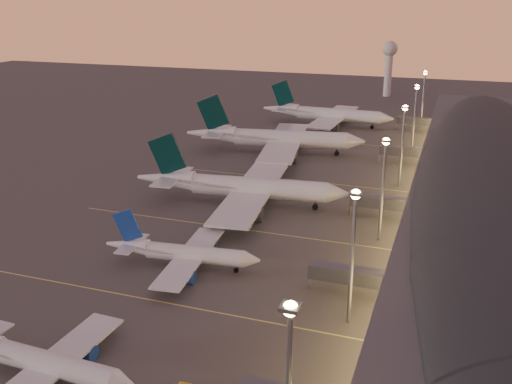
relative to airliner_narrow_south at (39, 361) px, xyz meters
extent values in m
plane|color=#403E3B|center=(6.50, 32.53, -3.25)|extent=(700.00, 700.00, 0.00)
cylinder|color=silver|center=(3.05, -0.09, 0.06)|extent=(21.84, 4.35, 3.70)
cone|color=silver|center=(15.67, -0.47, 0.06)|extent=(3.61, 3.80, 3.70)
cube|color=silver|center=(2.00, -0.06, -0.59)|extent=(7.24, 31.34, 0.41)
cylinder|color=navy|center=(2.91, 6.77, -1.84)|extent=(4.99, 2.92, 2.78)
cylinder|color=black|center=(1.38, 2.55, -2.52)|extent=(0.30, 0.30, 1.46)
cylinder|color=black|center=(1.38, 2.55, -2.73)|extent=(1.05, 0.68, 1.04)
cylinder|color=silver|center=(6.41, 43.25, 0.12)|extent=(22.44, 6.21, 3.77)
cone|color=silver|center=(19.19, 44.68, 0.12)|extent=(3.97, 4.15, 3.77)
cone|color=silver|center=(-9.58, 41.47, 0.59)|extent=(10.37, 4.86, 3.77)
cube|color=silver|center=(5.34, 43.13, -0.54)|extent=(9.92, 32.29, 0.42)
cylinder|color=navy|center=(5.28, 50.16, -1.81)|extent=(5.29, 3.37, 2.83)
cylinder|color=navy|center=(6.83, 36.27, -1.81)|extent=(5.29, 3.37, 2.83)
cube|color=navy|center=(-9.08, 41.52, 5.48)|extent=(6.93, 1.33, 8.18)
cube|color=silver|center=(-8.37, 41.60, 1.16)|extent=(4.82, 11.76, 0.26)
cylinder|color=black|center=(15.66, 44.28, -2.51)|extent=(0.33, 0.33, 1.49)
cylinder|color=black|center=(15.66, 44.28, -2.72)|extent=(1.12, 0.77, 1.06)
cylinder|color=black|center=(4.34, 45.68, -2.51)|extent=(0.33, 0.33, 1.49)
cylinder|color=black|center=(4.34, 45.68, -2.72)|extent=(1.12, 0.77, 1.06)
cylinder|color=black|center=(4.92, 40.43, -2.51)|extent=(0.33, 0.33, 1.49)
cylinder|color=black|center=(4.92, 40.43, -2.72)|extent=(1.12, 0.77, 1.06)
cylinder|color=silver|center=(6.40, 85.91, 2.03)|extent=(39.22, 10.37, 5.87)
cone|color=silver|center=(28.77, 88.55, 2.03)|extent=(6.90, 6.56, 5.87)
cone|color=silver|center=(-21.57, 82.61, 2.76)|extent=(18.09, 7.88, 5.87)
cube|color=silver|center=(4.53, 85.69, 1.00)|extent=(17.83, 57.65, 0.65)
cylinder|color=#53565B|center=(4.31, 98.23, -0.98)|extent=(9.22, 5.40, 4.40)
cylinder|color=#53565B|center=(7.24, 73.45, -0.98)|extent=(9.22, 5.40, 4.40)
cube|color=#062A2A|center=(-20.70, 82.71, 10.34)|extent=(11.60, 2.23, 13.02)
cube|color=silver|center=(-19.46, 82.86, 3.64)|extent=(8.61, 21.01, 0.41)
cylinder|color=black|center=(22.58, 87.82, -2.08)|extent=(0.52, 0.52, 2.35)
cylinder|color=black|center=(22.58, 87.82, -2.43)|extent=(1.75, 1.21, 1.64)
cylinder|color=black|center=(2.81, 89.62, -2.08)|extent=(0.52, 0.52, 2.35)
cylinder|color=black|center=(2.81, 89.62, -2.43)|extent=(1.75, 1.21, 1.64)
cylinder|color=black|center=(3.77, 81.47, -2.08)|extent=(0.52, 0.52, 2.35)
cylinder|color=black|center=(3.77, 81.47, -2.43)|extent=(1.75, 1.21, 1.64)
cylinder|color=silver|center=(-1.25, 144.15, 2.54)|extent=(43.02, 13.45, 6.43)
cone|color=silver|center=(23.10, 148.28, 2.54)|extent=(7.84, 7.49, 6.43)
cone|color=silver|center=(-31.70, 138.99, 3.34)|extent=(20.02, 9.55, 6.43)
cube|color=silver|center=(-3.28, 143.81, 1.41)|extent=(22.57, 63.37, 0.71)
cylinder|color=#53565B|center=(-4.22, 157.52, -0.76)|extent=(10.28, 6.36, 4.82)
cylinder|color=#53565B|center=(0.36, 130.55, -0.76)|extent=(10.28, 6.36, 4.82)
cube|color=#062A2A|center=(-30.75, 139.15, 11.65)|extent=(12.67, 3.07, 14.28)
cube|color=silver|center=(-29.40, 139.38, 4.31)|extent=(10.51, 23.22, 0.45)
cylinder|color=black|center=(16.36, 147.14, -1.97)|extent=(0.59, 0.59, 2.57)
cylinder|color=black|center=(16.36, 147.14, -2.35)|extent=(1.96, 1.41, 1.80)
cylinder|color=black|center=(-5.39, 148.02, -1.97)|extent=(0.59, 0.59, 2.57)
cylinder|color=black|center=(-5.39, 148.02, -2.35)|extent=(1.96, 1.41, 1.80)
cylinder|color=black|center=(-3.88, 139.14, -1.97)|extent=(0.59, 0.59, 2.57)
cylinder|color=black|center=(-3.88, 139.14, -2.35)|extent=(1.96, 1.41, 1.80)
cylinder|color=silver|center=(5.79, 198.86, 1.99)|extent=(38.73, 7.59, 5.82)
cone|color=silver|center=(28.12, 197.83, 1.99)|extent=(6.47, 6.10, 5.82)
cone|color=silver|center=(-22.13, 200.15, 2.71)|extent=(17.64, 6.62, 5.82)
cube|color=silver|center=(3.93, 198.94, 0.97)|extent=(13.76, 56.73, 0.64)
cylinder|color=#53565B|center=(5.74, 211.25, -1.00)|extent=(8.89, 4.76, 4.37)
cylinder|color=#53565B|center=(4.60, 186.52, -1.00)|extent=(8.89, 4.76, 4.37)
cube|color=#062A2A|center=(-21.26, 200.11, 10.23)|extent=(11.51, 1.40, 12.92)
cube|color=silver|center=(-20.02, 200.05, 3.59)|extent=(7.14, 20.53, 0.41)
cylinder|color=black|center=(21.94, 198.11, -2.09)|extent=(0.49, 0.49, 2.33)
cylinder|color=black|center=(21.94, 198.11, -2.44)|extent=(1.68, 1.09, 1.63)
cylinder|color=black|center=(2.88, 203.07, -2.09)|extent=(0.49, 0.49, 2.33)
cylinder|color=black|center=(2.88, 203.07, -2.44)|extent=(1.68, 1.09, 1.63)
cylinder|color=black|center=(2.50, 194.93, -2.09)|extent=(0.49, 0.49, 2.33)
cylinder|color=black|center=(2.50, 194.93, -2.44)|extent=(1.68, 1.09, 1.63)
cube|color=#47484C|center=(68.50, 105.03, 2.75)|extent=(40.00, 255.00, 12.00)
ellipsoid|color=black|center=(68.50, 105.03, 8.75)|extent=(39.00, 253.00, 10.92)
cube|color=#FFC357|center=(48.30, 105.03, 1.75)|extent=(0.40, 244.80, 8.00)
cube|color=#53565B|center=(40.50, 42.53, 1.25)|extent=(16.00, 3.20, 3.00)
cylinder|color=gray|center=(32.50, 42.53, -1.05)|extent=(0.70, 0.70, 4.40)
cube|color=#53565B|center=(40.50, 87.53, 1.25)|extent=(16.00, 3.20, 3.00)
cylinder|color=gray|center=(32.50, 87.53, -1.05)|extent=(0.70, 0.70, 4.40)
cube|color=#53565B|center=(40.50, 144.53, 1.25)|extent=(16.00, 3.20, 3.00)
cylinder|color=gray|center=(32.50, 144.53, -1.05)|extent=(0.70, 0.70, 4.40)
cube|color=#53565B|center=(40.50, 200.53, 1.25)|extent=(16.00, 3.20, 3.00)
cylinder|color=gray|center=(32.50, 200.53, -1.05)|extent=(0.70, 0.70, 4.40)
cube|color=gray|center=(42.50, -7.47, 21.95)|extent=(2.20, 2.20, 0.50)
sphere|color=#FFC163|center=(42.50, -7.47, 21.75)|extent=(1.80, 1.80, 1.80)
cylinder|color=gray|center=(42.50, 32.53, 9.25)|extent=(0.70, 0.70, 25.00)
cube|color=gray|center=(42.50, 32.53, 21.95)|extent=(2.20, 2.20, 0.50)
sphere|color=#FFC163|center=(42.50, 32.53, 21.75)|extent=(1.80, 1.80, 1.80)
cylinder|color=gray|center=(42.50, 72.53, 9.25)|extent=(0.70, 0.70, 25.00)
cube|color=gray|center=(42.50, 72.53, 21.95)|extent=(2.20, 2.20, 0.50)
sphere|color=#FFC163|center=(42.50, 72.53, 21.75)|extent=(1.80, 1.80, 1.80)
cylinder|color=gray|center=(42.50, 117.53, 9.25)|extent=(0.70, 0.70, 25.00)
cube|color=gray|center=(42.50, 117.53, 21.95)|extent=(2.20, 2.20, 0.50)
sphere|color=#FFC163|center=(42.50, 117.53, 21.75)|extent=(1.80, 1.80, 1.80)
cylinder|color=gray|center=(42.50, 162.53, 9.25)|extent=(0.70, 0.70, 25.00)
cube|color=gray|center=(42.50, 162.53, 21.95)|extent=(2.20, 2.20, 0.50)
sphere|color=#FFC163|center=(42.50, 162.53, 21.75)|extent=(1.80, 1.80, 1.80)
cylinder|color=gray|center=(42.50, 207.53, 9.25)|extent=(0.70, 0.70, 25.00)
cube|color=gray|center=(42.50, 207.53, 21.95)|extent=(2.20, 2.20, 0.50)
sphere|color=#FFC163|center=(42.50, 207.53, 21.75)|extent=(1.80, 1.80, 1.80)
cylinder|color=silver|center=(16.50, 292.53, 9.75)|extent=(4.40, 4.40, 26.00)
sphere|color=silver|center=(16.50, 292.53, 24.75)|extent=(9.00, 9.00, 9.00)
cube|color=#D8C659|center=(6.50, 27.53, -3.24)|extent=(90.00, 0.36, 0.00)
cube|color=#D8C659|center=(6.50, 67.53, -3.24)|extent=(90.00, 0.36, 0.00)
cube|color=#D8C659|center=(6.50, 112.53, -3.24)|extent=(90.00, 0.36, 0.00)
cube|color=#D8C659|center=(6.50, 167.53, -3.24)|extent=(90.00, 0.36, 0.00)
camera|label=1|loc=(57.03, -59.73, 53.65)|focal=40.00mm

